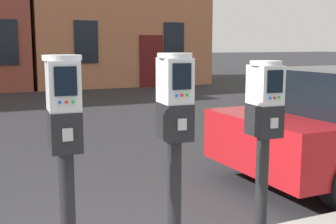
{
  "coord_description": "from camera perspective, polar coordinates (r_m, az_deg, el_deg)",
  "views": [
    {
      "loc": [
        -0.96,
        -2.75,
        1.72
      ],
      "look_at": [
        0.2,
        -0.21,
        1.29
      ],
      "focal_mm": 46.73,
      "sensor_mm": 36.0,
      "label": 1
    }
  ],
  "objects": [
    {
      "name": "parking_meter_end_of_row",
      "position": [
        3.11,
        12.37,
        -1.89
      ],
      "size": [
        0.23,
        0.26,
        1.47
      ],
      "rotation": [
        0.0,
        0.0,
        -1.64
      ],
      "color": "black",
      "rests_on": "sidewalk_slab"
    },
    {
      "name": "parking_meter_twin_adjacent",
      "position": [
        2.75,
        0.87,
        -2.22
      ],
      "size": [
        0.23,
        0.26,
        1.53
      ],
      "rotation": [
        0.0,
        0.0,
        -1.64
      ],
      "color": "black",
      "rests_on": "sidewalk_slab"
    },
    {
      "name": "parking_meter_near_kerb",
      "position": [
        2.54,
        -13.28,
        -3.47
      ],
      "size": [
        0.23,
        0.26,
        1.52
      ],
      "rotation": [
        0.0,
        0.0,
        -1.64
      ],
      "color": "black",
      "rests_on": "sidewalk_slab"
    }
  ]
}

